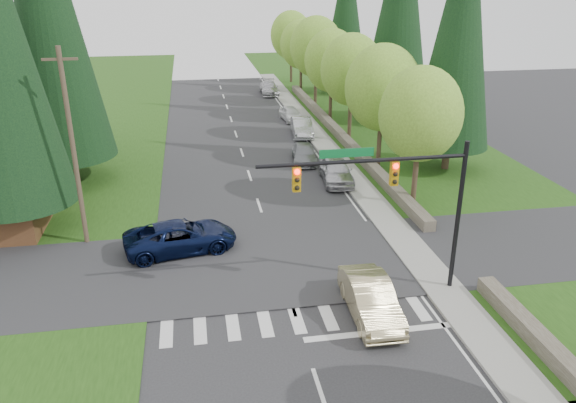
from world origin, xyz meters
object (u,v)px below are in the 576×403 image
object	(u,v)px
suv_navy	(181,237)
parked_car_a	(336,170)
parked_car_e	(269,88)
parked_car_d	(291,114)
parked_car_b	(304,154)
sedan_champagne	(371,299)
parked_car_c	(302,127)

from	to	relation	value
suv_navy	parked_car_a	xyz separation A→B (m)	(10.23, 8.50, 0.04)
parked_car_e	parked_car_d	bearing A→B (deg)	-86.62
parked_car_a	parked_car_b	distance (m)	4.85
sedan_champagne	parked_car_a	xyz separation A→B (m)	(2.59, 15.73, 0.03)
suv_navy	parked_car_c	bearing A→B (deg)	-37.49
suv_navy	sedan_champagne	bearing A→B (deg)	-144.14
sedan_champagne	parked_car_c	bearing A→B (deg)	85.90
parked_car_c	parked_car_e	world-z (taller)	parked_car_c
parked_car_b	parked_car_d	distance (m)	12.66
parked_car_c	parked_car_d	world-z (taller)	parked_car_c
suv_navy	parked_car_d	bearing A→B (deg)	-32.40
parked_car_a	parked_car_e	xyz separation A→B (m)	(-0.27, 30.08, -0.10)
sedan_champagne	parked_car_c	world-z (taller)	sedan_champagne
parked_car_c	parked_car_d	size ratio (longest dim) A/B	1.18
parked_car_c	parked_car_e	bearing A→B (deg)	95.52
parked_car_c	suv_navy	bearing A→B (deg)	-112.07
parked_car_b	sedan_champagne	bearing A→B (deg)	-86.45
suv_navy	parked_car_d	size ratio (longest dim) A/B	1.43
parked_car_c	parked_car_d	distance (m)	5.47
parked_car_a	parked_car_e	distance (m)	30.08
parked_car_b	parked_car_d	xyz separation A→B (m)	(1.25, 12.60, 0.05)
sedan_champagne	suv_navy	distance (m)	10.52
suv_navy	parked_car_d	xyz separation A→B (m)	(10.23, 25.78, -0.11)
parked_car_c	parked_car_e	xyz separation A→B (m)	(-0.27, 18.28, -0.05)
sedan_champagne	parked_car_b	distance (m)	20.45
suv_navy	parked_car_b	distance (m)	15.95
sedan_champagne	parked_car_e	bearing A→B (deg)	88.38
suv_navy	parked_car_c	world-z (taller)	suv_navy
suv_navy	parked_car_e	bearing A→B (deg)	-25.22
sedan_champagne	suv_navy	size ratio (longest dim) A/B	0.85
sedan_champagne	parked_car_c	xyz separation A→B (m)	(2.59, 27.53, -0.02)
suv_navy	parked_car_c	xyz separation A→B (m)	(10.23, 20.30, -0.01)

